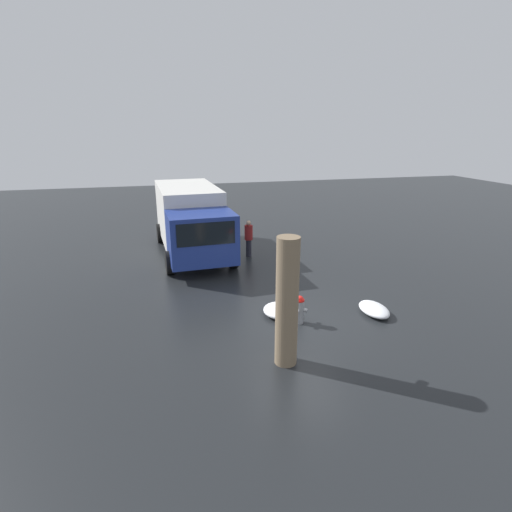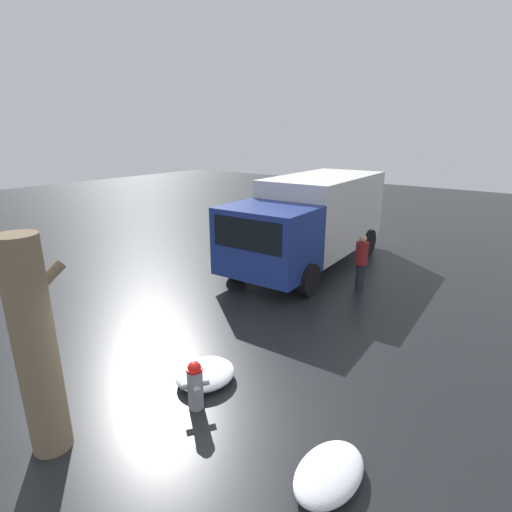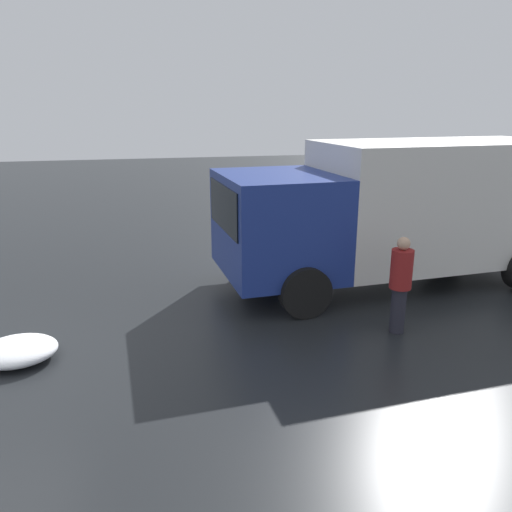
% 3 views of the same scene
% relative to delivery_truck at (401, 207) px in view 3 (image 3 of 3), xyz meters
% --- Properties ---
extents(delivery_truck, '(7.13, 3.03, 2.84)m').
position_rel_delivery_truck_xyz_m(delivery_truck, '(0.00, 0.00, 0.00)').
color(delivery_truck, navy).
rests_on(delivery_truck, ground_plane).
extents(pedestrian, '(0.34, 0.34, 1.58)m').
position_rel_delivery_truck_xyz_m(pedestrian, '(-1.23, -2.29, -0.69)').
color(pedestrian, '#23232D').
rests_on(pedestrian, ground_plane).
extents(snow_pile_by_hydrant, '(1.10, 0.99, 0.30)m').
position_rel_delivery_truck_xyz_m(snow_pile_by_hydrant, '(-6.98, -1.89, -1.41)').
color(snow_pile_by_hydrant, white).
rests_on(snow_pile_by_hydrant, ground_plane).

